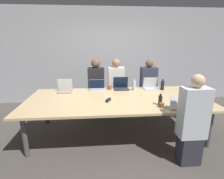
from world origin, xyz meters
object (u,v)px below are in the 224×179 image
(person_far_right, at_px, (148,88))
(cup_near_right, at_px, (162,105))
(person_near_right, at_px, (192,122))
(bottle_near_right, at_px, (160,100))
(laptop_near_right, at_px, (179,105))
(person_far_center, at_px, (116,88))
(bottle_far_right, at_px, (162,85))
(laptop_far_left, at_px, (65,88))
(stapler, at_px, (108,100))
(cup_far_center, at_px, (109,88))
(cup_far_right, at_px, (161,87))
(person_far_midleft, at_px, (96,88))
(laptop_far_center, at_px, (121,86))
(laptop_far_midleft, at_px, (97,87))
(laptop_far_right, at_px, (150,86))
(bottle_far_center, at_px, (134,85))

(person_far_right, height_order, cup_near_right, person_far_right)
(person_near_right, xyz_separation_m, cup_near_right, (-0.32, 0.43, 0.12))
(cup_near_right, xyz_separation_m, bottle_near_right, (0.01, 0.11, 0.05))
(laptop_near_right, xyz_separation_m, person_near_right, (0.07, -0.34, -0.15))
(person_far_right, relative_size, person_far_center, 0.99)
(person_far_right, distance_m, bottle_far_right, 0.55)
(laptop_far_left, height_order, stapler, laptop_far_left)
(person_far_center, distance_m, cup_far_center, 0.49)
(bottle_near_right, xyz_separation_m, person_far_center, (-0.60, 1.53, -0.16))
(cup_far_right, height_order, bottle_near_right, bottle_near_right)
(bottle_near_right, distance_m, person_far_midleft, 1.86)
(person_far_right, bearing_deg, laptop_far_left, -167.66)
(person_near_right, xyz_separation_m, laptop_far_center, (-0.85, 1.66, 0.16))
(laptop_near_right, height_order, laptop_far_midleft, laptop_far_midleft)
(cup_near_right, height_order, laptop_far_midleft, laptop_far_midleft)
(person_far_center, bearing_deg, bottle_near_right, -68.38)
(laptop_far_right, bearing_deg, laptop_far_midleft, 178.98)
(person_far_right, bearing_deg, person_far_midleft, 178.51)
(bottle_far_right, bearing_deg, person_near_right, -93.40)
(laptop_far_center, relative_size, cup_far_center, 3.62)
(bottle_near_right, distance_m, bottle_far_center, 1.02)
(cup_far_right, xyz_separation_m, laptop_far_midleft, (-1.48, 0.09, 0.02))
(cup_far_right, height_order, bottle_far_right, bottle_far_right)
(bottle_near_right, relative_size, cup_far_center, 2.17)
(person_far_right, height_order, bottle_far_center, person_far_right)
(cup_far_center, bearing_deg, laptop_far_midleft, 178.37)
(laptop_far_left, xyz_separation_m, person_far_center, (1.19, 0.52, -0.15))
(bottle_near_right, bearing_deg, cup_far_center, 126.28)
(person_far_midleft, bearing_deg, laptop_near_right, -51.00)
(bottle_far_right, xyz_separation_m, cup_near_right, (-0.41, -1.07, -0.07))
(person_far_center, bearing_deg, person_far_midleft, -175.21)
(stapler, bearing_deg, person_far_midleft, 129.09)
(laptop_far_midleft, relative_size, cup_far_center, 3.61)
(person_near_right, bearing_deg, bottle_near_right, -59.66)
(cup_far_center, bearing_deg, person_far_midleft, 128.20)
(cup_far_center, bearing_deg, bottle_far_center, -11.34)
(laptop_near_right, bearing_deg, stapler, -22.50)
(laptop_far_right, relative_size, cup_far_right, 3.34)
(laptop_near_right, height_order, person_far_center, person_far_center)
(bottle_far_right, distance_m, laptop_far_left, 2.20)
(bottle_near_right, xyz_separation_m, stapler, (-0.89, 0.28, -0.06))
(cup_far_right, bearing_deg, laptop_far_midleft, 176.45)
(person_far_midleft, relative_size, stapler, 9.39)
(person_far_right, bearing_deg, laptop_far_center, -156.55)
(laptop_far_center, relative_size, person_far_center, 0.24)
(cup_near_right, xyz_separation_m, cup_far_center, (-0.79, 1.20, 0.01))
(bottle_far_right, xyz_separation_m, bottle_near_right, (-0.40, -0.96, -0.02))
(person_far_midleft, distance_m, person_far_center, 0.51)
(laptop_far_right, distance_m, cup_far_right, 0.25)
(bottle_far_right, bearing_deg, laptop_far_right, 153.89)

